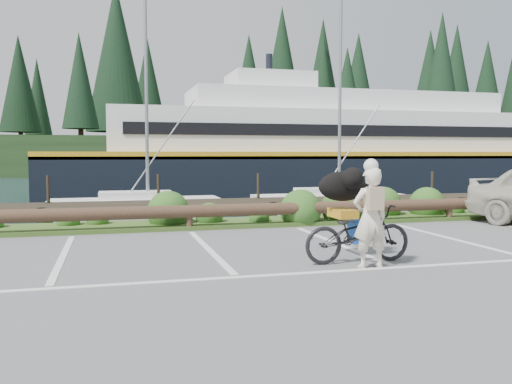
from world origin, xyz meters
TOP-DOWN VIEW (x-y plane):
  - ground at (0.00, 0.00)m, footprint 72.00×72.00m
  - harbor_backdrop at (0.39, 78.47)m, footprint 170.00×160.00m
  - vegetation_strip at (0.00, 5.30)m, footprint 34.00×1.60m
  - log_rail at (0.00, 4.60)m, footprint 32.00×0.30m
  - bicycle at (2.18, 0.15)m, footprint 1.86×0.66m
  - cyclist at (2.18, -0.28)m, footprint 0.59×0.39m
  - dog at (2.17, 0.74)m, footprint 0.45×0.91m

SIDE VIEW (x-z plane):
  - harbor_backdrop at x=0.39m, z-range -15.00..15.00m
  - ground at x=0.00m, z-range 0.00..0.00m
  - log_rail at x=0.00m, z-range -0.30..0.30m
  - vegetation_strip at x=0.00m, z-range 0.00..0.10m
  - bicycle at x=2.18m, z-range 0.00..0.97m
  - cyclist at x=2.18m, z-range 0.00..1.60m
  - dog at x=2.17m, z-range 0.97..1.50m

